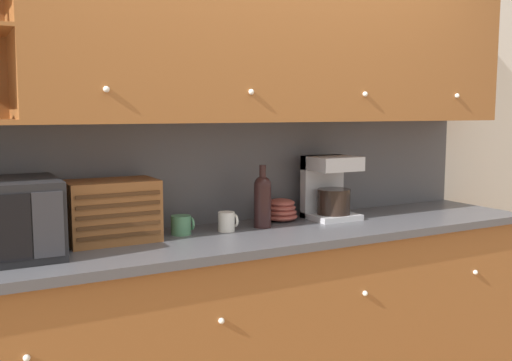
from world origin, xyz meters
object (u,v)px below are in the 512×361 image
(bread_box, at_px, (112,211))
(bowl_stack_on_counter, at_px, (281,210))
(coffee_maker, at_px, (329,187))
(wine_bottle, at_px, (263,199))
(mug, at_px, (227,222))
(mug_blue_second, at_px, (182,225))

(bread_box, height_order, bowl_stack_on_counter, bread_box)
(bread_box, xyz_separation_m, coffee_maker, (1.19, -0.01, 0.03))
(wine_bottle, relative_size, bowl_stack_on_counter, 1.77)
(bread_box, relative_size, wine_bottle, 1.25)
(mug, bearing_deg, mug_blue_second, 170.66)
(bread_box, distance_m, wine_bottle, 0.75)
(mug_blue_second, distance_m, mug, 0.23)
(bread_box, distance_m, coffee_maker, 1.19)
(bowl_stack_on_counter, distance_m, coffee_maker, 0.30)
(mug_blue_second, bearing_deg, mug, -9.34)
(bread_box, relative_size, mug, 4.14)
(bowl_stack_on_counter, xyz_separation_m, coffee_maker, (0.27, -0.07, 0.12))
(wine_bottle, bearing_deg, bread_box, 176.13)
(bread_box, distance_m, mug, 0.56)
(mug, distance_m, bowl_stack_on_counter, 0.39)
(mug_blue_second, xyz_separation_m, mug, (0.22, -0.04, 0.00))
(bread_box, relative_size, mug_blue_second, 3.67)
(mug, xyz_separation_m, wine_bottle, (0.20, 0.00, 0.10))
(bread_box, height_order, mug, bread_box)
(mug_blue_second, xyz_separation_m, bowl_stack_on_counter, (0.59, 0.07, 0.01))
(wine_bottle, bearing_deg, mug, -179.57)
(bread_box, xyz_separation_m, mug_blue_second, (0.32, -0.02, -0.09))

